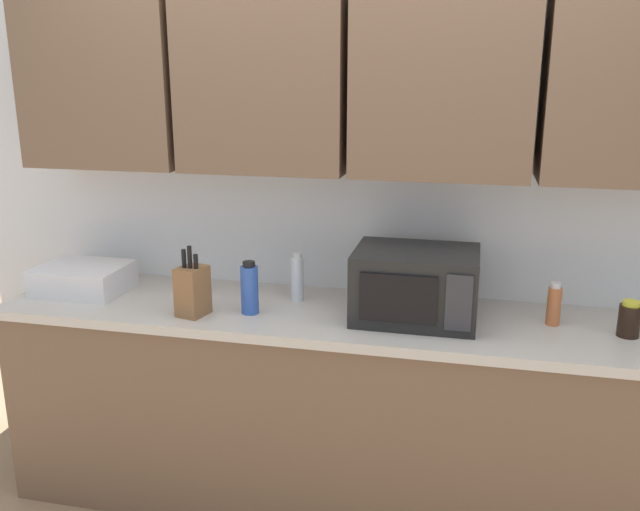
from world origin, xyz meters
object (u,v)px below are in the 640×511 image
Objects in this scene: microwave at (416,285)px; bottle_blue_cleaner at (250,289)px; bottle_spice_jar at (554,305)px; bottle_clear_tall at (297,278)px; dish_rack at (83,278)px; knife_block at (192,290)px; bottle_soy_dark at (629,320)px.

bottle_blue_cleaner is at bearing -172.09° from microwave.
bottle_clear_tall reaches higher than bottle_spice_jar.
bottle_clear_tall is at bearing 168.78° from microwave.
knife_block reaches higher than dish_rack.
bottle_clear_tall is (0.96, 0.10, 0.04)m from dish_rack.
microwave is 0.80m from bottle_soy_dark.
microwave is 0.52m from bottle_clear_tall.
bottle_spice_jar is (1.19, 0.14, -0.02)m from bottle_blue_cleaner.
bottle_blue_cleaner reaches higher than bottle_clear_tall.
knife_block reaches higher than bottle_clear_tall.
dish_rack is at bearing -174.22° from bottle_clear_tall.
dish_rack is 1.78× the size of bottle_clear_tall.
bottle_blue_cleaner is (-0.66, -0.09, -0.04)m from microwave.
knife_block reaches higher than bottle_soy_dark.
dish_rack is at bearing -178.60° from bottle_spice_jar.
bottle_blue_cleaner is at bearing -6.67° from dish_rack.
knife_block reaches higher than microwave.
knife_block is 1.33× the size of bottle_blue_cleaner.
dish_rack is (-1.47, 0.00, -0.08)m from microwave.
dish_rack is 2.00m from bottle_spice_jar.
knife_block is 1.68× the size of bottle_spice_jar.
knife_block is at bearing -15.57° from dish_rack.
microwave reaches higher than bottle_blue_cleaner.
microwave reaches higher than bottle_soy_dark.
bottle_spice_jar reaches higher than dish_rack.
microwave is 2.25× the size of bottle_clear_tall.
knife_block is at bearing -161.79° from bottle_blue_cleaner.
bottle_clear_tall is 1.55× the size of bottle_soy_dark.
bottle_spice_jar is (2.00, 0.05, 0.02)m from dish_rack.
bottle_blue_cleaner is 1.20m from bottle_spice_jar.
knife_block is at bearing -174.67° from bottle_soy_dark.
bottle_blue_cleaner is 1.02× the size of bottle_clear_tall.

